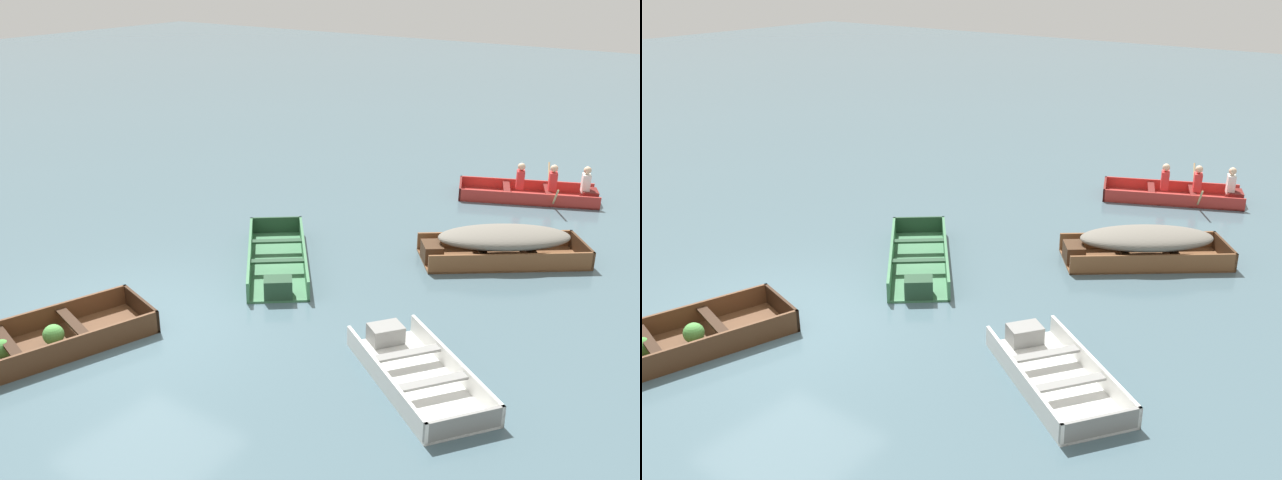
# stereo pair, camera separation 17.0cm
# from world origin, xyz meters

# --- Properties ---
(ground_plane) EXTENTS (80.00, 80.00, 0.00)m
(ground_plane) POSITION_xyz_m (0.00, 0.00, 0.00)
(ground_plane) COLOR #47606B
(dinghy_dark_varnish_foreground) EXTENTS (2.12, 3.46, 0.38)m
(dinghy_dark_varnish_foreground) POSITION_xyz_m (-0.60, -1.48, 0.13)
(dinghy_dark_varnish_foreground) COLOR #4C2D19
(dinghy_dark_varnish_foreground) RESTS_ON ground
(skiff_green_near_moored) EXTENTS (2.91, 3.22, 0.38)m
(skiff_green_near_moored) POSITION_xyz_m (0.44, 3.07, 0.13)
(skiff_green_near_moored) COLOR #387047
(skiff_green_near_moored) RESTS_ON ground
(skiff_white_mid_moored) EXTENTS (2.76, 2.41, 0.32)m
(skiff_white_mid_moored) POSITION_xyz_m (4.38, 1.22, 0.11)
(skiff_white_mid_moored) COLOR white
(skiff_white_mid_moored) RESTS_ON ground
(skiff_wooden_brown_far_moored) EXTENTS (3.22, 2.89, 0.66)m
(skiff_wooden_brown_far_moored) POSITION_xyz_m (3.77, 5.87, 0.39)
(skiff_wooden_brown_far_moored) COLOR brown
(skiff_wooden_brown_far_moored) RESTS_ON ground
(rowboat_red_with_crew) EXTENTS (3.44, 2.50, 0.88)m
(rowboat_red_with_crew) POSITION_xyz_m (3.03, 9.95, 0.19)
(rowboat_red_with_crew) COLOR #AD2D28
(rowboat_red_with_crew) RESTS_ON ground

